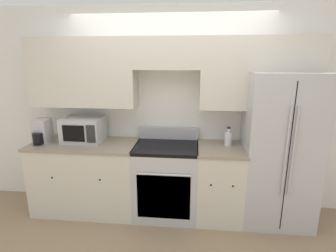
{
  "coord_description": "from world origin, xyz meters",
  "views": [
    {
      "loc": [
        0.31,
        -2.72,
        1.97
      ],
      "look_at": [
        0.0,
        0.31,
        1.17
      ],
      "focal_mm": 28.0,
      "sensor_mm": 36.0,
      "label": 1
    }
  ],
  "objects_px": {
    "oven_range": "(166,180)",
    "refrigerator": "(277,148)",
    "bottle": "(228,138)",
    "microwave": "(83,129)"
  },
  "relations": [
    {
      "from": "oven_range",
      "to": "bottle",
      "type": "relative_size",
      "value": 4.61
    },
    {
      "from": "microwave",
      "to": "oven_range",
      "type": "bearing_deg",
      "value": -4.05
    },
    {
      "from": "oven_range",
      "to": "refrigerator",
      "type": "height_order",
      "value": "refrigerator"
    },
    {
      "from": "microwave",
      "to": "bottle",
      "type": "height_order",
      "value": "microwave"
    },
    {
      "from": "oven_range",
      "to": "microwave",
      "type": "height_order",
      "value": "microwave"
    },
    {
      "from": "oven_range",
      "to": "bottle",
      "type": "height_order",
      "value": "bottle"
    },
    {
      "from": "oven_range",
      "to": "refrigerator",
      "type": "bearing_deg",
      "value": 3.04
    },
    {
      "from": "bottle",
      "to": "oven_range",
      "type": "bearing_deg",
      "value": -173.56
    },
    {
      "from": "microwave",
      "to": "bottle",
      "type": "xyz_separation_m",
      "value": [
        1.83,
        0.01,
        -0.06
      ]
    },
    {
      "from": "refrigerator",
      "to": "microwave",
      "type": "height_order",
      "value": "refrigerator"
    }
  ]
}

